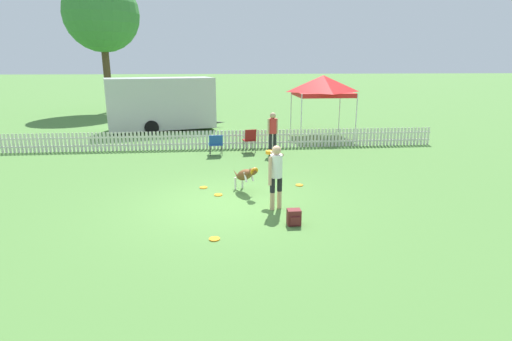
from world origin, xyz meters
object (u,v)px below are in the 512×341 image
backpack_on_grass (294,217)px  tree_left_grove (101,14)px  frisbee_midfield (299,185)px  folding_chair_blue_left (250,138)px  canopy_tent_main (323,86)px  frisbee_far_scatter (204,187)px  handler_person (276,170)px  folding_chair_center (216,143)px  frisbee_near_handler (218,195)px  spectator_standing (273,130)px  leaping_dog (245,175)px  frisbee_near_dog (214,239)px  equipment_trailer (161,103)px

backpack_on_grass → tree_left_grove: size_ratio=0.04×
frisbee_midfield → folding_chair_blue_left: size_ratio=0.23×
canopy_tent_main → backpack_on_grass: bearing=-107.5°
frisbee_far_scatter → tree_left_grove: (-7.01, 18.37, 6.43)m
handler_person → folding_chair_center: size_ratio=1.95×
handler_person → folding_chair_blue_left: bearing=65.6°
frisbee_midfield → folding_chair_blue_left: folding_chair_blue_left is taller
frisbee_near_handler → spectator_standing: bearing=65.8°
frisbee_far_scatter → canopy_tent_main: bearing=55.5°
leaping_dog → folding_chair_center: size_ratio=1.48×
frisbee_near_dog → tree_left_grove: bearing=108.6°
frisbee_near_dog → frisbee_far_scatter: (-0.31, 3.39, 0.00)m
frisbee_midfield → spectator_standing: 4.08m
backpack_on_grass → folding_chair_center: folding_chair_center is taller
frisbee_far_scatter → equipment_trailer: (-2.39, 10.05, 1.38)m
handler_person → frisbee_near_dog: handler_person is taller
handler_person → equipment_trailer: size_ratio=0.25×
frisbee_near_handler → folding_chair_center: folding_chair_center is taller
frisbee_far_scatter → folding_chair_blue_left: folding_chair_blue_left is taller
frisbee_far_scatter → spectator_standing: bearing=57.8°
handler_person → canopy_tent_main: 10.26m
frisbee_near_dog → tree_left_grove: (-7.32, 21.76, 6.43)m
backpack_on_grass → spectator_standing: spectator_standing is taller
frisbee_near_handler → equipment_trailer: (-2.80, 10.74, 1.38)m
folding_chair_center → folding_chair_blue_left: bearing=-169.6°
frisbee_midfield → tree_left_grove: size_ratio=0.02×
frisbee_far_scatter → folding_chair_center: size_ratio=0.27×
frisbee_far_scatter → spectator_standing: (2.47, 3.92, 0.95)m
folding_chair_blue_left → tree_left_grove: bearing=-71.1°
backpack_on_grass → canopy_tent_main: (3.32, 10.54, 2.16)m
frisbee_far_scatter → spectator_standing: size_ratio=0.13×
frisbee_near_dog → frisbee_far_scatter: size_ratio=1.00×
equipment_trailer → tree_left_grove: size_ratio=0.68×
frisbee_near_dog → folding_chair_center: folding_chair_center is taller
backpack_on_grass → folding_chair_blue_left: bearing=92.8°
frisbee_midfield → folding_chair_blue_left: bearing=103.2°
folding_chair_blue_left → canopy_tent_main: size_ratio=0.33×
handler_person → equipment_trailer: equipment_trailer is taller
frisbee_near_handler → frisbee_near_dog: bearing=-92.0°
canopy_tent_main → tree_left_grove: 16.80m
frisbee_near_handler → spectator_standing: spectator_standing is taller
backpack_on_grass → canopy_tent_main: 11.26m
folding_chair_center → canopy_tent_main: (4.97, 3.70, 1.86)m
leaping_dog → canopy_tent_main: bearing=-142.3°
spectator_standing → frisbee_near_handler: bearing=48.1°
canopy_tent_main → frisbee_midfield: bearing=-108.7°
leaping_dog → frisbee_far_scatter: leaping_dog is taller
frisbee_near_dog → folding_chair_center: size_ratio=0.27×
frisbee_far_scatter → tree_left_grove: 20.68m
spectator_standing → folding_chair_center: bearing=-20.8°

